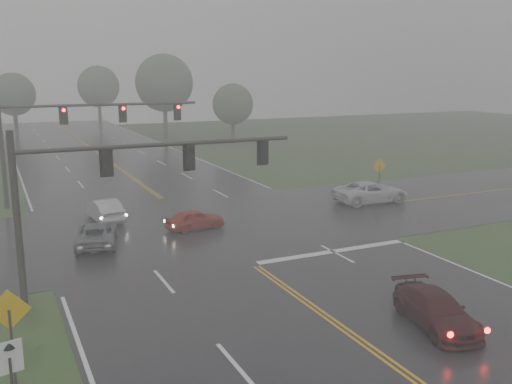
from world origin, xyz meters
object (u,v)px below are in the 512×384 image
signal_gantry_far (67,126)px  car_grey (97,245)px  sedan_maroon (435,327)px  sedan_silver (105,221)px  pickup_white (370,203)px  signal_gantry_near (110,180)px  sedan_red (195,229)px

signal_gantry_far → car_grey: bearing=-91.0°
sedan_maroon → sedan_silver: (-8.00, 20.21, 0.00)m
sedan_maroon → car_grey: size_ratio=0.98×
sedan_silver → signal_gantry_far: signal_gantry_far is taller
sedan_silver → car_grey: sedan_silver is taller
sedan_maroon → sedan_silver: size_ratio=1.04×
car_grey → signal_gantry_far: bearing=-78.0°
pickup_white → signal_gantry_near: size_ratio=0.47×
sedan_red → pickup_white: pickup_white is taller
car_grey → pickup_white: (19.17, 2.09, 0.00)m
signal_gantry_near → sedan_maroon: bearing=-38.2°
sedan_silver → car_grey: (-1.32, -5.02, 0.00)m
sedan_maroon → pickup_white: pickup_white is taller
pickup_white → signal_gantry_far: (-18.97, 9.03, 5.37)m
sedan_maroon → sedan_silver: bearing=123.7°
car_grey → signal_gantry_far: size_ratio=0.32×
car_grey → signal_gantry_near: (-0.54, -7.42, 4.86)m
car_grey → signal_gantry_far: (0.20, 11.12, 5.37)m
sedan_silver → signal_gantry_far: (-1.12, 6.10, 5.37)m
pickup_white → car_grey: bearing=98.1°
sedan_silver → signal_gantry_far: size_ratio=0.30×
sedan_maroon → sedan_red: 16.34m
car_grey → pickup_white: pickup_white is taller
sedan_silver → signal_gantry_near: (-1.86, -12.44, 4.86)m
sedan_silver → sedan_maroon: bearing=105.6°
signal_gantry_far → sedan_maroon: bearing=-70.9°
sedan_red → signal_gantry_near: size_ratio=0.30×
signal_gantry_near → sedan_red: bearing=52.5°
sedan_silver → pickup_white: pickup_white is taller
sedan_red → signal_gantry_near: bearing=136.2°
sedan_red → sedan_silver: (-4.41, 4.27, 0.00)m
sedan_maroon → car_grey: 17.83m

